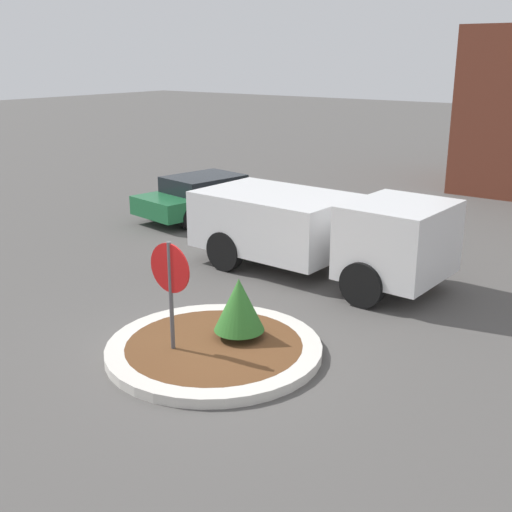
% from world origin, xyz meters
% --- Properties ---
extents(ground_plane, '(120.00, 120.00, 0.00)m').
position_xyz_m(ground_plane, '(0.00, 0.00, 0.00)').
color(ground_plane, '#514F4C').
extents(traffic_island, '(3.66, 3.66, 0.17)m').
position_xyz_m(traffic_island, '(0.00, 0.00, 0.08)').
color(traffic_island, beige).
rests_on(traffic_island, ground_plane).
extents(stop_sign, '(0.83, 0.07, 2.02)m').
position_xyz_m(stop_sign, '(-0.45, -0.53, 1.40)').
color(stop_sign, '#4C4C51').
rests_on(stop_sign, ground_plane).
extents(island_shrub, '(0.88, 0.88, 1.07)m').
position_xyz_m(island_shrub, '(0.16, 0.49, 0.77)').
color(island_shrub, brown).
rests_on(island_shrub, traffic_island).
extents(utility_truck, '(5.98, 2.62, 1.96)m').
position_xyz_m(utility_truck, '(-0.77, 4.56, 1.09)').
color(utility_truck, silver).
rests_on(utility_truck, ground_plane).
extents(parked_sedan_green, '(2.64, 4.88, 1.31)m').
position_xyz_m(parked_sedan_green, '(-6.37, 7.29, 0.68)').
color(parked_sedan_green, '#1E6638').
rests_on(parked_sedan_green, ground_plane).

